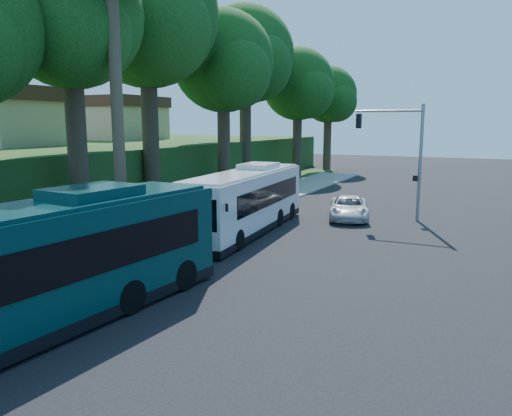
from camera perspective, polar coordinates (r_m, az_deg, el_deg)
The scene contains 17 objects.
ground at distance 23.67m, azimuth 2.86°, elevation -4.73°, with size 140.00×140.00×0.00m, color black.
sidewalk at distance 27.24m, azimuth -11.46°, elevation -2.86°, with size 4.50×70.00×0.12m, color gray.
red_curb at distance 22.80m, azimuth -12.89°, elevation -5.37°, with size 0.25×30.00×0.13m, color maroon.
grass_verge at distance 34.57m, azimuth -14.03°, elevation -0.35°, with size 8.00×70.00×0.06m, color #234719.
bus_shelter at distance 24.70m, azimuth -15.50°, elevation -0.18°, with size 3.20×1.51×2.55m.
stop_sign_pole at distance 21.86m, azimuth -15.53°, elevation -0.70°, with size 0.35×0.06×3.17m.
traffic_signal_pole at distance 31.59m, azimuth 16.50°, elevation 6.65°, with size 4.10×0.30×7.00m.
hillside_backdrop at distance 50.60m, azimuth -18.52°, elevation 5.31°, with size 24.00×60.00×8.80m.
tree_0 at distance 30.42m, azimuth -20.39°, elevation 19.18°, with size 8.40×8.00×15.70m.
tree_1 at distance 37.26m, azimuth -12.26°, elevation 20.08°, with size 10.50×10.00×18.26m.
tree_2 at distance 42.77m, azimuth -3.67°, elevation 15.85°, with size 8.82×8.40×15.12m.
tree_3 at distance 50.88m, azimuth -1.13°, elevation 16.59°, with size 10.08×9.60×17.28m.
tree_4 at distance 56.98m, azimuth 4.90°, elevation 13.55°, with size 8.40×8.00×14.14m.
tree_5 at distance 64.16m, azimuth 8.33°, elevation 12.37°, with size 7.35×7.00×12.86m.
white_bus at distance 27.14m, azimuth -1.10°, elevation 0.94°, with size 3.56×12.25×3.60m.
teal_bus at distance 15.43m, azimuth -23.68°, elevation -6.07°, with size 4.00×13.44×3.95m.
pickup at distance 31.45m, azimuth 10.56°, elevation 0.04°, with size 2.32×5.04×1.40m, color silver.
Camera 1 is at (8.84, -21.14, 5.91)m, focal length 35.00 mm.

